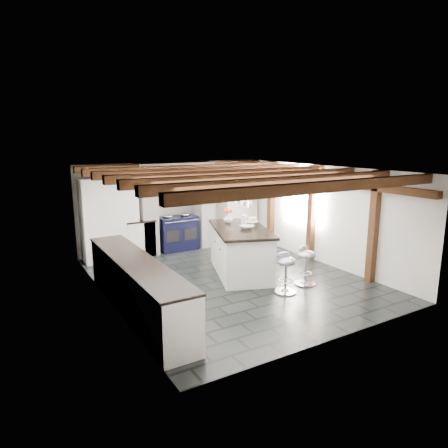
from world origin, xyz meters
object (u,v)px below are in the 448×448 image
kitchen_island (240,250)px  bar_stool_far (286,268)px  range_cooker (177,232)px  bar_stool_near (305,261)px

kitchen_island → bar_stool_far: bearing=-64.2°
kitchen_island → bar_stool_far: size_ratio=2.91×
range_cooker → bar_stool_far: (0.53, -3.86, 0.03)m
bar_stool_near → bar_stool_far: 0.63m
bar_stool_far → range_cooker: bearing=120.2°
range_cooker → kitchen_island: size_ratio=0.43×
range_cooker → bar_stool_near: (1.15, -3.72, 0.03)m
bar_stool_near → range_cooker: bearing=91.6°
range_cooker → bar_stool_far: bearing=-82.2°
kitchen_island → bar_stool_near: bearing=-38.5°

